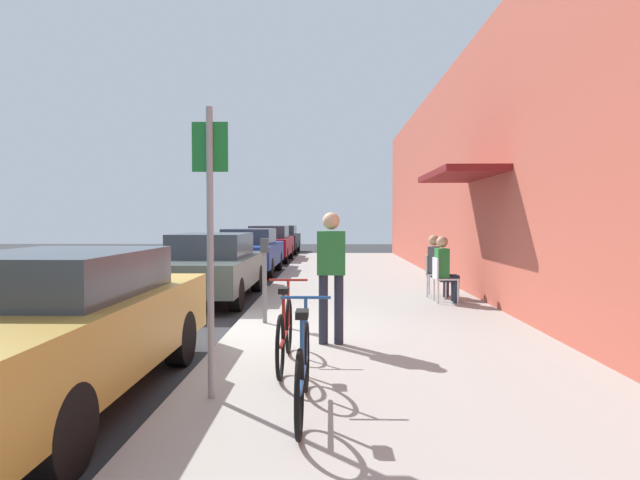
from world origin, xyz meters
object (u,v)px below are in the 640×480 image
object	(u,v)px
cafe_chair_0	(442,276)
seated_patron_1	(437,263)
parking_meter	(265,274)
parked_car_0	(54,325)
parked_car_1	(211,266)
parked_car_3	(269,243)
parked_car_2	(249,251)
parked_car_4	(281,239)
bicycle_1	(285,333)
seated_patron_0	(445,267)
bicycle_0	(303,369)
street_sign	(210,229)
cafe_chair_1	(434,272)
pedestrian_standing	(331,267)

from	to	relation	value
cafe_chair_0	seated_patron_1	distance (m)	0.83
parking_meter	parked_car_0	bearing A→B (deg)	-115.26
parked_car_1	parked_car_3	bearing A→B (deg)	90.00
parked_car_2	parked_car_4	size ratio (longest dim) A/B	1.00
parked_car_1	bicycle_1	distance (m)	5.86
bicycle_1	seated_patron_0	world-z (taller)	seated_patron_0
bicycle_0	cafe_chair_0	distance (m)	6.34
street_sign	cafe_chair_1	distance (m)	7.21
parked_car_1	parked_car_0	bearing A→B (deg)	-90.00
bicycle_0	parked_car_3	bearing A→B (deg)	97.62
bicycle_0	bicycle_1	distance (m)	1.42
seated_patron_1	pedestrian_standing	xyz separation A→B (m)	(-2.23, -4.28, 0.30)
cafe_chair_0	seated_patron_0	size ratio (longest dim) A/B	0.67
parked_car_4	seated_patron_0	world-z (taller)	parked_car_4
parked_car_1	parked_car_2	world-z (taller)	parked_car_2
bicycle_0	pedestrian_standing	xyz separation A→B (m)	(0.24, 2.39, 0.64)
parking_meter	seated_patron_1	distance (m)	4.37
parked_car_2	cafe_chair_1	size ratio (longest dim) A/B	5.06
parked_car_4	pedestrian_standing	bearing A→B (deg)	-82.81
parking_meter	seated_patron_0	distance (m)	3.88
parked_car_0	cafe_chair_1	xyz separation A→B (m)	(4.75, 6.22, -0.12)
parked_car_3	parked_car_1	bearing A→B (deg)	-90.00
parked_car_1	cafe_chair_0	size ratio (longest dim) A/B	5.06
parked_car_1	parking_meter	size ratio (longest dim) A/B	3.33
cafe_chair_0	cafe_chair_1	distance (m)	0.82
parked_car_2	parking_meter	bearing A→B (deg)	-79.52
parked_car_1	cafe_chair_0	bearing A→B (deg)	-11.87
parked_car_2	parked_car_4	distance (m)	10.72
parked_car_1	parked_car_4	world-z (taller)	parked_car_4
parking_meter	parked_car_4	bearing A→B (deg)	94.64
parked_car_3	pedestrian_standing	world-z (taller)	pedestrian_standing
bicycle_1	seated_patron_1	world-z (taller)	seated_patron_1
parked_car_4	seated_patron_0	size ratio (longest dim) A/B	3.41
seated_patron_0	parked_car_0	bearing A→B (deg)	-131.72
parked_car_0	pedestrian_standing	world-z (taller)	pedestrian_standing
bicycle_1	cafe_chair_0	size ratio (longest dim) A/B	1.97
parked_car_0	bicycle_1	distance (m)	2.28
pedestrian_standing	parked_car_1	bearing A→B (deg)	119.99
bicycle_0	cafe_chair_1	distance (m)	7.11
seated_patron_1	cafe_chair_0	bearing A→B (deg)	-94.33
bicycle_0	cafe_chair_1	xyz separation A→B (m)	(2.41, 6.69, 0.14)
street_sign	pedestrian_standing	bearing A→B (deg)	62.23
parked_car_0	bicycle_1	size ratio (longest dim) A/B	2.57
parked_car_3	street_sign	size ratio (longest dim) A/B	1.69
parked_car_4	cafe_chair_0	distance (m)	17.64
parked_car_0	parked_car_4	size ratio (longest dim) A/B	1.00
seated_patron_1	parked_car_2	bearing A→B (deg)	131.35
parked_car_2	bicycle_0	world-z (taller)	parked_car_2
bicycle_0	bicycle_1	xyz separation A→B (m)	(-0.27, 1.39, 0.00)
parked_car_3	parked_car_4	size ratio (longest dim) A/B	1.00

